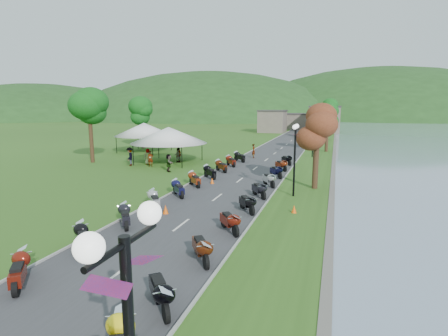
% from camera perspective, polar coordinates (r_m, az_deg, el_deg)
% --- Properties ---
extents(road, '(7.00, 120.00, 0.02)m').
position_cam_1_polar(road, '(47.32, 8.29, 2.38)').
color(road, '#3D3D40').
rests_on(road, ground).
extents(hills_backdrop, '(360.00, 120.00, 76.00)m').
position_cam_1_polar(hills_backdrop, '(206.52, 15.72, 7.99)').
color(hills_backdrop, '#285621').
rests_on(hills_backdrop, ground).
extents(far_building, '(18.00, 16.00, 5.00)m').
position_cam_1_polar(far_building, '(91.87, 11.77, 7.54)').
color(far_building, '#75685B').
rests_on(far_building, ground).
extents(moto_row_left, '(2.60, 41.48, 1.10)m').
position_cam_1_polar(moto_row_left, '(21.93, -11.15, -5.26)').
color(moto_row_left, '#331411').
rests_on(moto_row_left, ground).
extents(moto_row_right, '(2.60, 34.64, 1.10)m').
position_cam_1_polar(moto_row_right, '(22.79, 4.69, -4.52)').
color(moto_row_right, '#331411').
rests_on(moto_row_right, ground).
extents(vendor_tent_main, '(5.67, 5.67, 4.00)m').
position_cam_1_polar(vendor_tent_main, '(39.47, -8.97, 3.75)').
color(vendor_tent_main, white).
rests_on(vendor_tent_main, ground).
extents(vendor_tent_side, '(5.43, 5.43, 4.00)m').
position_cam_1_polar(vendor_tent_side, '(49.74, -12.85, 4.91)').
color(vendor_tent_side, white).
rests_on(vendor_tent_side, ground).
extents(tree_park_left, '(3.66, 3.66, 10.16)m').
position_cam_1_polar(tree_park_left, '(41.69, -21.07, 7.78)').
color(tree_park_left, '#18681B').
rests_on(tree_park_left, ground).
extents(tree_lakeside, '(2.62, 2.62, 7.27)m').
position_cam_1_polar(tree_lakeside, '(27.29, 14.89, 4.19)').
color(tree_lakeside, '#18681B').
rests_on(tree_lakeside, ground).
extents(pedestrian_a, '(0.72, 0.62, 1.65)m').
position_cam_1_polar(pedestrian_a, '(37.52, -11.88, 0.24)').
color(pedestrian_a, slate).
rests_on(pedestrian_a, ground).
extents(pedestrian_b, '(0.86, 0.59, 1.62)m').
position_cam_1_polar(pedestrian_b, '(39.72, -7.53, 0.91)').
color(pedestrian_b, slate).
rests_on(pedestrian_b, ground).
extents(pedestrian_c, '(0.94, 1.38, 1.97)m').
position_cam_1_polar(pedestrian_c, '(38.50, -15.05, 0.36)').
color(pedestrian_c, slate).
rests_on(pedestrian_c, ground).
extents(traffic_cone_near, '(0.35, 0.35, 0.55)m').
position_cam_1_polar(traffic_cone_near, '(20.99, -9.52, -6.69)').
color(traffic_cone_near, '#F2590C').
rests_on(traffic_cone_near, ground).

